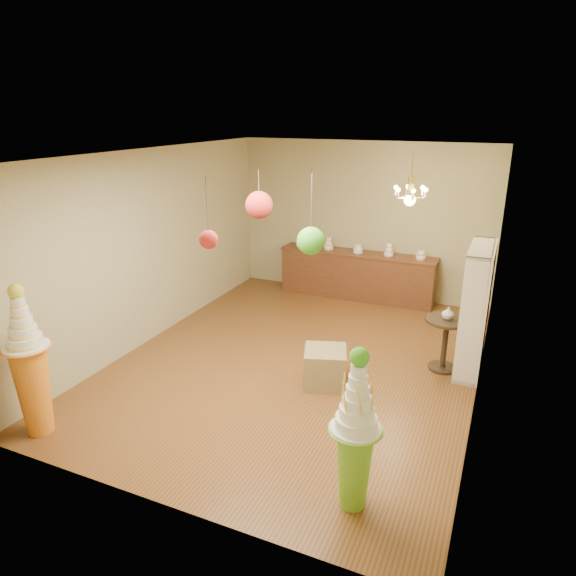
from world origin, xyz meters
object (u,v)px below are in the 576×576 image
at_px(round_table, 445,337).
at_px(pedestal_green, 355,446).
at_px(pedestal_orange, 32,378).
at_px(sideboard, 357,274).

bearing_deg(round_table, pedestal_green, -97.50).
distance_m(pedestal_green, pedestal_orange, 3.67).
bearing_deg(pedestal_orange, sideboard, 70.41).
bearing_deg(pedestal_green, sideboard, 106.12).
xyz_separation_m(pedestal_green, sideboard, (-1.59, 5.49, -0.17)).
xyz_separation_m(pedestal_orange, round_table, (4.07, 3.43, -0.20)).
height_order(pedestal_green, sideboard, pedestal_green).
distance_m(pedestal_green, sideboard, 5.72).
distance_m(sideboard, round_table, 3.11).
relative_size(pedestal_green, round_table, 2.10).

